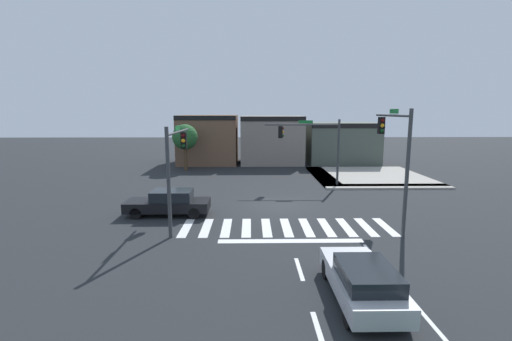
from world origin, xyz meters
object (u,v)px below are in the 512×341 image
(traffic_signal_northeast, at_px, (311,140))
(car_black, at_px, (169,203))
(car_silver, at_px, (362,280))
(roadside_tree, at_px, (185,137))
(traffic_signal_southwest, at_px, (176,156))
(traffic_signal_southeast, at_px, (395,146))

(traffic_signal_northeast, xyz_separation_m, car_black, (-9.55, -7.91, -3.02))
(traffic_signal_northeast, height_order, car_black, traffic_signal_northeast)
(traffic_signal_northeast, height_order, car_silver, traffic_signal_northeast)
(car_silver, height_order, roadside_tree, roadside_tree)
(traffic_signal_southwest, bearing_deg, car_black, 26.69)
(traffic_signal_southeast, relative_size, car_black, 1.28)
(traffic_signal_northeast, distance_m, traffic_signal_southwest, 12.99)
(car_black, xyz_separation_m, car_silver, (8.27, -9.77, -0.02))
(traffic_signal_southeast, xyz_separation_m, car_silver, (-3.90, -7.66, -3.52))
(car_black, height_order, car_silver, car_black)
(traffic_signal_southeast, height_order, traffic_signal_northeast, traffic_signal_southeast)
(traffic_signal_southeast, xyz_separation_m, traffic_signal_southwest, (-11.28, 0.33, -0.53))
(car_silver, bearing_deg, traffic_signal_southeast, -26.98)
(car_black, bearing_deg, traffic_signal_northeast, -140.37)
(traffic_signal_southeast, bearing_deg, roadside_tree, 37.60)
(car_silver, distance_m, roadside_tree, 27.95)
(traffic_signal_southwest, relative_size, car_silver, 1.27)
(traffic_signal_northeast, relative_size, traffic_signal_southwest, 1.06)
(car_black, height_order, roadside_tree, roadside_tree)
(traffic_signal_southeast, distance_m, car_silver, 9.29)
(traffic_signal_southwest, bearing_deg, car_silver, -137.29)
(traffic_signal_southwest, height_order, car_black, traffic_signal_southwest)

